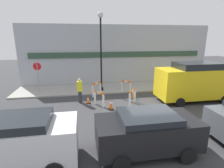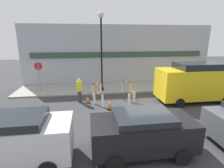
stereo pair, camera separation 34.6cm
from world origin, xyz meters
TOP-DOWN VIEW (x-y plane):
  - ground_plane at (0.00, 0.00)m, footprint 60.00×60.00m
  - sidewalk_slab at (0.00, 6.12)m, footprint 18.00×3.25m
  - storefront_facade at (0.00, 7.82)m, footprint 18.00×0.22m
  - streetlamp_post at (-1.99, 5.27)m, footprint 0.44×0.44m
  - stop_sign at (-6.87, 5.37)m, footprint 0.60×0.09m
  - barricade_0 at (-2.47, 4.35)m, footprint 0.79×0.78m
  - barricade_1 at (-2.50, 2.20)m, footprint 0.63×0.79m
  - barricade_2 at (-0.27, 2.17)m, footprint 0.70×0.87m
  - barricade_3 at (-0.17, 4.34)m, footprint 0.71×0.67m
  - traffic_cone_0 at (-1.84, 1.46)m, footprint 0.30×0.30m
  - traffic_cone_1 at (-3.20, 2.78)m, footprint 0.30×0.30m
  - traffic_cone_2 at (0.10, 3.21)m, footprint 0.30×0.30m
  - person_worker at (-3.72, 3.00)m, footprint 0.39×0.39m
  - person_pedestrian at (7.82, 6.82)m, footprint 0.51×0.51m
  - parked_car_0 at (-5.69, -2.88)m, footprint 3.84×1.85m
  - parked_car_1 at (-1.17, -2.88)m, footprint 3.85×1.94m
  - work_van at (4.25, 2.13)m, footprint 5.29×2.21m

SIDE VIEW (x-z plane):
  - ground_plane at x=0.00m, z-range 0.00..0.00m
  - sidewalk_slab at x=0.00m, z-range 0.00..0.10m
  - traffic_cone_1 at x=-3.20m, z-range -0.01..0.48m
  - traffic_cone_2 at x=0.10m, z-range -0.01..0.70m
  - traffic_cone_0 at x=-1.84m, z-range -0.01..0.73m
  - barricade_1 at x=-2.50m, z-range 0.05..1.01m
  - barricade_2 at x=-0.27m, z-range 0.06..1.04m
  - barricade_0 at x=-2.47m, z-range 0.06..1.10m
  - barricade_3 at x=-0.17m, z-range 0.04..1.13m
  - person_worker at x=-3.72m, z-range 0.06..1.76m
  - parked_car_1 at x=-1.17m, z-range 0.11..1.73m
  - person_pedestrian at x=7.82m, z-range 0.16..1.84m
  - parked_car_0 at x=-5.69m, z-range 0.11..1.92m
  - work_van at x=4.25m, z-range 0.10..2.80m
  - stop_sign at x=-6.87m, z-range 0.51..2.92m
  - storefront_facade at x=0.00m, z-range 0.00..5.50m
  - streetlamp_post at x=-1.99m, z-range 0.92..7.02m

